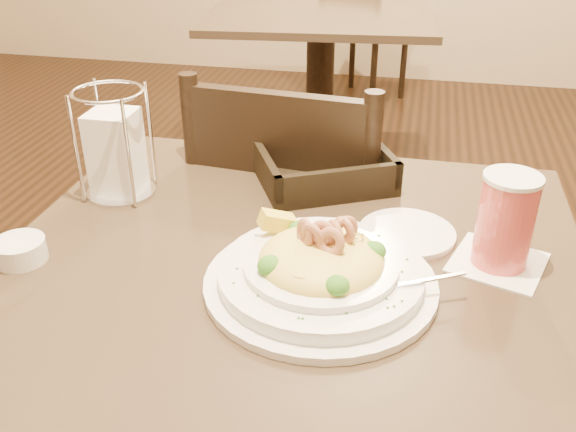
% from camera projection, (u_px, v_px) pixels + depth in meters
% --- Properties ---
extents(main_table, '(0.90, 0.90, 0.75)m').
position_uv_depth(main_table, '(286.00, 386.00, 1.08)').
color(main_table, black).
rests_on(main_table, ground).
extents(background_table, '(0.98, 0.98, 0.75)m').
position_uv_depth(background_table, '(320.00, 64.00, 2.77)').
color(background_table, black).
rests_on(background_table, ground).
extents(dining_chair_near, '(0.46, 0.46, 0.93)m').
position_uv_depth(dining_chair_near, '(297.00, 248.00, 1.49)').
color(dining_chair_near, black).
rests_on(dining_chair_near, ground).
extents(dining_chair_far, '(0.56, 0.56, 0.93)m').
position_uv_depth(dining_chair_far, '(360.00, 18.00, 3.64)').
color(dining_chair_far, black).
rests_on(dining_chair_far, ground).
extents(pasta_bowl, '(0.37, 0.33, 0.11)m').
position_uv_depth(pasta_bowl, '(321.00, 269.00, 0.91)').
color(pasta_bowl, white).
rests_on(pasta_bowl, main_table).
extents(drink_glass, '(0.16, 0.16, 0.15)m').
position_uv_depth(drink_glass, '(505.00, 222.00, 0.94)').
color(drink_glass, white).
rests_on(drink_glass, main_table).
extents(bread_basket, '(0.30, 0.28, 0.07)m').
position_uv_depth(bread_basket, '(324.00, 171.00, 1.21)').
color(bread_basket, black).
rests_on(bread_basket, main_table).
extents(napkin_caddy, '(0.12, 0.12, 0.20)m').
position_uv_depth(napkin_caddy, '(116.00, 151.00, 1.14)').
color(napkin_caddy, silver).
rests_on(napkin_caddy, main_table).
extents(side_plate, '(0.16, 0.16, 0.01)m').
position_uv_depth(side_plate, '(407.00, 233.00, 1.04)').
color(side_plate, white).
rests_on(side_plate, main_table).
extents(butter_ramekin, '(0.09, 0.09, 0.03)m').
position_uv_depth(butter_ramekin, '(20.00, 251.00, 0.97)').
color(butter_ramekin, white).
rests_on(butter_ramekin, main_table).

